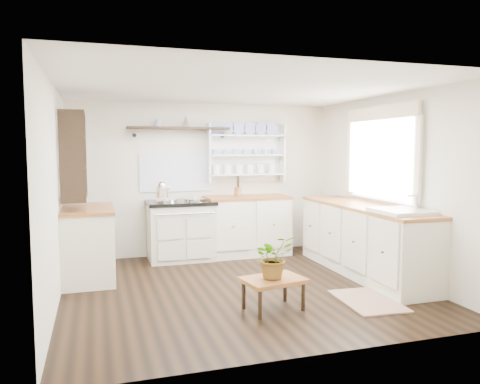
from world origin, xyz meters
The scene contains 19 objects.
floor centered at (0.00, 0.00, 0.00)m, with size 4.00×3.80×0.01m, color black.
wall_back centered at (0.00, 1.90, 1.15)m, with size 4.00×0.02×2.30m, color silver.
wall_right centered at (2.00, 0.00, 1.15)m, with size 0.02×3.80×2.30m, color silver.
wall_left centered at (-2.00, 0.00, 1.15)m, with size 0.02×3.80×2.30m, color silver.
ceiling centered at (0.00, 0.00, 2.30)m, with size 4.00×3.80×0.01m, color white.
window centered at (1.95, 0.15, 1.56)m, with size 0.08×1.55×1.22m.
aga_cooker centered at (-0.43, 1.57, 0.44)m, with size 0.96×0.67×0.89m.
back_cabinets centered at (0.60, 1.60, 0.46)m, with size 1.27×0.63×0.90m.
right_cabinets centered at (1.70, 0.10, 0.46)m, with size 0.62×2.43×0.90m.
belfast_sink centered at (1.70, -0.65, 0.80)m, with size 0.55×0.60×0.45m.
left_cabinets centered at (-1.70, 0.90, 0.46)m, with size 0.62×1.13×0.90m.
plate_rack centered at (0.65, 1.86, 1.56)m, with size 1.20×0.22×0.90m.
high_shelf centered at (-0.40, 1.78, 1.91)m, with size 1.50×0.29×0.16m.
left_shelving centered at (-1.84, 0.90, 1.55)m, with size 0.28×0.80×1.05m, color black.
kettle centered at (-0.71, 1.45, 1.04)m, with size 0.18×0.18×0.23m, color silver, non-canonical shape.
utensil_crock centered at (0.48, 1.68, 0.97)m, with size 0.10×0.10×0.12m, color brown.
center_table centered at (0.09, -0.83, 0.28)m, with size 0.67×0.54×0.33m.
potted_plant centered at (0.09, -0.83, 0.54)m, with size 0.39×0.34×0.43m, color #3F7233.
floor_rug centered at (1.14, -0.89, 0.01)m, with size 0.55×0.85×0.02m, color #8E6C52.
Camera 1 is at (-1.59, -5.11, 1.63)m, focal length 35.00 mm.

